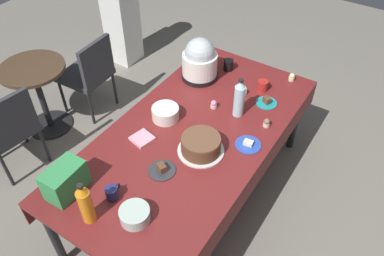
% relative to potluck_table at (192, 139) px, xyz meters
% --- Properties ---
extents(ground, '(9.00, 9.00, 0.00)m').
position_rel_potluck_table_xyz_m(ground, '(0.00, 0.00, -0.69)').
color(ground, slate).
extents(potluck_table, '(2.20, 1.10, 0.75)m').
position_rel_potluck_table_xyz_m(potluck_table, '(0.00, 0.00, 0.00)').
color(potluck_table, maroon).
rests_on(potluck_table, ground).
extents(frosted_layer_cake, '(0.32, 0.32, 0.13)m').
position_rel_potluck_table_xyz_m(frosted_layer_cake, '(-0.12, -0.15, 0.12)').
color(frosted_layer_cake, silver).
rests_on(frosted_layer_cake, potluck_table).
extents(slow_cooker, '(0.31, 0.31, 0.37)m').
position_rel_potluck_table_xyz_m(slow_cooker, '(0.61, 0.32, 0.23)').
color(slow_cooker, black).
rests_on(slow_cooker, potluck_table).
extents(glass_salad_bowl, '(0.18, 0.18, 0.08)m').
position_rel_potluck_table_xyz_m(glass_salad_bowl, '(-0.79, -0.12, 0.10)').
color(glass_salad_bowl, '#B2C6BC').
rests_on(glass_salad_bowl, potluck_table).
extents(ceramic_snack_bowl, '(0.20, 0.20, 0.10)m').
position_rel_potluck_table_xyz_m(ceramic_snack_bowl, '(0.03, 0.26, 0.11)').
color(ceramic_snack_bowl, silver).
rests_on(ceramic_snack_bowl, potluck_table).
extents(dessert_plate_cobalt, '(0.18, 0.18, 0.04)m').
position_rel_potluck_table_xyz_m(dessert_plate_cobalt, '(0.11, -0.40, 0.07)').
color(dessert_plate_cobalt, '#2D4CB2').
rests_on(dessert_plate_cobalt, potluck_table).
extents(dessert_plate_teal, '(0.17, 0.17, 0.06)m').
position_rel_potluck_table_xyz_m(dessert_plate_teal, '(0.60, -0.31, 0.08)').
color(dessert_plate_teal, teal).
rests_on(dessert_plate_teal, potluck_table).
extents(dessert_plate_charcoal, '(0.18, 0.18, 0.06)m').
position_rel_potluck_table_xyz_m(dessert_plate_charcoal, '(-0.41, -0.03, 0.08)').
color(dessert_plate_charcoal, '#2D2D33').
rests_on(dessert_plate_charcoal, potluck_table).
extents(cupcake_mint, '(0.05, 0.05, 0.07)m').
position_rel_potluck_table_xyz_m(cupcake_mint, '(0.33, 0.02, 0.09)').
color(cupcake_mint, beige).
rests_on(cupcake_mint, potluck_table).
extents(cupcake_rose, '(0.05, 0.05, 0.07)m').
position_rel_potluck_table_xyz_m(cupcake_rose, '(0.36, -0.42, 0.09)').
color(cupcake_rose, beige).
rests_on(cupcake_rose, potluck_table).
extents(cupcake_cocoa, '(0.05, 0.05, 0.07)m').
position_rel_potluck_table_xyz_m(cupcake_cocoa, '(1.00, -0.35, 0.09)').
color(cupcake_cocoa, beige).
rests_on(cupcake_cocoa, potluck_table).
extents(cupcake_berry, '(0.05, 0.05, 0.07)m').
position_rel_potluck_table_xyz_m(cupcake_berry, '(0.61, -0.10, 0.09)').
color(cupcake_berry, beige).
rests_on(cupcake_berry, potluck_table).
extents(soda_bottle_water, '(0.08, 0.08, 0.33)m').
position_rel_potluck_table_xyz_m(soda_bottle_water, '(0.37, -0.18, 0.21)').
color(soda_bottle_water, silver).
rests_on(soda_bottle_water, potluck_table).
extents(soda_bottle_orange_juice, '(0.08, 0.08, 0.31)m').
position_rel_potluck_table_xyz_m(soda_bottle_orange_juice, '(-0.94, 0.11, 0.21)').
color(soda_bottle_orange_juice, orange).
rests_on(soda_bottle_orange_juice, potluck_table).
extents(coffee_mug_black, '(0.13, 0.09, 0.10)m').
position_rel_potluck_table_xyz_m(coffee_mug_black, '(0.85, 0.17, 0.11)').
color(coffee_mug_black, black).
rests_on(coffee_mug_black, potluck_table).
extents(coffee_mug_red, '(0.13, 0.09, 0.09)m').
position_rel_potluck_table_xyz_m(coffee_mug_red, '(0.75, -0.20, 0.11)').
color(coffee_mug_red, '#B2231E').
rests_on(coffee_mug_red, potluck_table).
extents(coffee_mug_navy, '(0.12, 0.08, 0.09)m').
position_rel_potluck_table_xyz_m(coffee_mug_navy, '(-0.75, 0.10, 0.11)').
color(coffee_mug_navy, navy).
rests_on(coffee_mug_navy, potluck_table).
extents(soda_carton, '(0.27, 0.17, 0.20)m').
position_rel_potluck_table_xyz_m(soda_carton, '(-0.86, 0.37, 0.16)').
color(soda_carton, '#338C4C').
rests_on(soda_carton, potluck_table).
extents(paper_napkin_stack, '(0.17, 0.17, 0.02)m').
position_rel_potluck_table_xyz_m(paper_napkin_stack, '(-0.25, 0.26, 0.07)').
color(paper_napkin_stack, pink).
rests_on(paper_napkin_stack, potluck_table).
extents(maroon_chair_left, '(0.49, 0.49, 0.85)m').
position_rel_potluck_table_xyz_m(maroon_chair_left, '(-0.56, 1.48, -0.20)').
color(maroon_chair_left, '#333338').
rests_on(maroon_chair_left, ground).
extents(maroon_chair_right, '(0.46, 0.46, 0.85)m').
position_rel_potluck_table_xyz_m(maroon_chair_right, '(0.40, 1.48, -0.20)').
color(maroon_chair_right, '#333338').
rests_on(maroon_chair_right, ground).
extents(round_cafe_table, '(0.60, 0.60, 0.72)m').
position_rel_potluck_table_xyz_m(round_cafe_table, '(-0.05, 1.70, -0.19)').
color(round_cafe_table, '#473323').
rests_on(round_cafe_table, ground).
extents(water_cooler, '(0.32, 0.32, 1.24)m').
position_rel_potluck_table_xyz_m(water_cooler, '(1.34, 1.87, -0.10)').
color(water_cooler, silver).
rests_on(water_cooler, ground).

